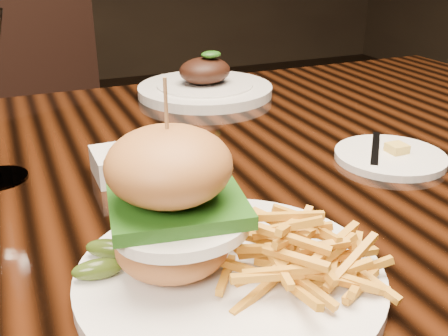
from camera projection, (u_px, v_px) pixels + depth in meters
name	position (u px, v px, depth m)	size (l,w,h in m)	color
dining_table	(178.00, 222.00, 0.71)	(1.60, 0.90, 0.75)	black
burger_plate	(221.00, 238.00, 0.44)	(0.27, 0.27, 0.18)	silver
side_saucer	(390.00, 156.00, 0.72)	(0.15, 0.15, 0.02)	silver
ramekin	(123.00, 163.00, 0.66)	(0.07, 0.07, 0.03)	silver
far_dish	(205.00, 86.00, 1.01)	(0.26, 0.26, 0.09)	silver
chair_far	(47.00, 126.00, 1.48)	(0.59, 0.59, 0.95)	black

